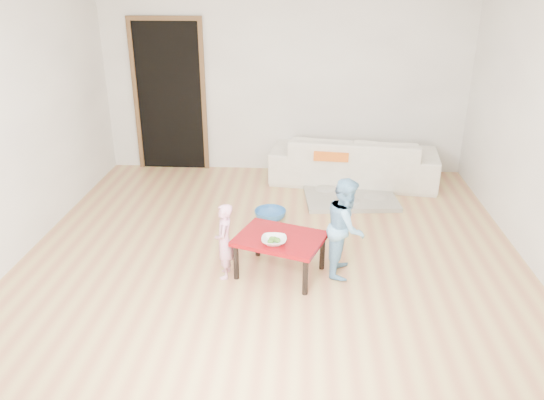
# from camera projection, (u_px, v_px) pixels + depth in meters

# --- Properties ---
(floor) EXTENTS (5.00, 5.00, 0.01)m
(floor) POSITION_uv_depth(u_px,v_px,m) (273.00, 250.00, 5.44)
(floor) COLOR #BC7B50
(floor) RESTS_ON ground
(back_wall) EXTENTS (5.00, 0.02, 2.60)m
(back_wall) POSITION_uv_depth(u_px,v_px,m) (285.00, 79.00, 7.22)
(back_wall) COLOR white
(back_wall) RESTS_ON floor
(left_wall) EXTENTS (0.02, 5.00, 2.60)m
(left_wall) POSITION_uv_depth(u_px,v_px,m) (13.00, 123.00, 5.07)
(left_wall) COLOR white
(left_wall) RESTS_ON floor
(doorway) EXTENTS (1.02, 0.08, 2.11)m
(doorway) POSITION_uv_depth(u_px,v_px,m) (170.00, 97.00, 7.41)
(doorway) COLOR brown
(doorway) RESTS_ON back_wall
(sofa) EXTENTS (2.28, 1.11, 0.64)m
(sofa) POSITION_uv_depth(u_px,v_px,m) (354.00, 159.00, 7.14)
(sofa) COLOR white
(sofa) RESTS_ON floor
(cushion) EXTENTS (0.47, 0.43, 0.12)m
(cushion) POSITION_uv_depth(u_px,v_px,m) (332.00, 153.00, 6.88)
(cushion) COLOR orange
(cushion) RESTS_ON sofa
(red_table) EXTENTS (0.92, 0.81, 0.39)m
(red_table) POSITION_uv_depth(u_px,v_px,m) (280.00, 255.00, 4.95)
(red_table) COLOR maroon
(red_table) RESTS_ON floor
(bowl) EXTENTS (0.23, 0.23, 0.06)m
(bowl) POSITION_uv_depth(u_px,v_px,m) (274.00, 241.00, 4.74)
(bowl) COLOR white
(bowl) RESTS_ON red_table
(broccoli) EXTENTS (0.12, 0.12, 0.06)m
(broccoli) POSITION_uv_depth(u_px,v_px,m) (274.00, 241.00, 4.74)
(broccoli) COLOR #2D5919
(broccoli) RESTS_ON red_table
(child_pink) EXTENTS (0.19, 0.27, 0.73)m
(child_pink) POSITION_uv_depth(u_px,v_px,m) (224.00, 241.00, 4.84)
(child_pink) COLOR pink
(child_pink) RESTS_ON floor
(child_blue) EXTENTS (0.42, 0.51, 0.94)m
(child_blue) POSITION_uv_depth(u_px,v_px,m) (346.00, 227.00, 4.88)
(child_blue) COLOR #579CCA
(child_blue) RESTS_ON floor
(basin) EXTENTS (0.36, 0.36, 0.11)m
(basin) POSITION_uv_depth(u_px,v_px,m) (270.00, 215.00, 6.11)
(basin) COLOR #2E6BAF
(basin) RESTS_ON floor
(blanket) EXTENTS (1.20, 1.03, 0.06)m
(blanket) POSITION_uv_depth(u_px,v_px,m) (350.00, 196.00, 6.70)
(blanket) COLOR #A8A594
(blanket) RESTS_ON floor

